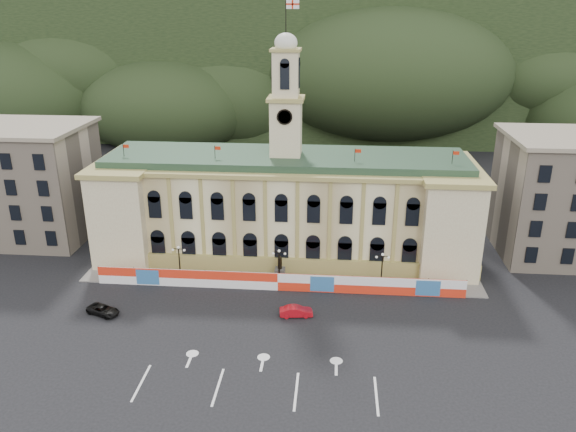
# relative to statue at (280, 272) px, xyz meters

# --- Properties ---
(ground) EXTENTS (260.00, 260.00, 0.00)m
(ground) POSITION_rel_statue_xyz_m (0.00, -18.00, -1.19)
(ground) COLOR black
(ground) RESTS_ON ground
(lane_markings) EXTENTS (26.00, 10.00, 0.02)m
(lane_markings) POSITION_rel_statue_xyz_m (0.00, -23.00, -1.18)
(lane_markings) COLOR white
(lane_markings) RESTS_ON ground
(hill_ridge) EXTENTS (230.00, 80.00, 64.00)m
(hill_ridge) POSITION_rel_statue_xyz_m (0.03, 103.99, 18.30)
(hill_ridge) COLOR black
(hill_ridge) RESTS_ON ground
(city_hall) EXTENTS (56.20, 17.60, 37.10)m
(city_hall) POSITION_rel_statue_xyz_m (0.00, 9.63, 6.66)
(city_hall) COLOR beige
(city_hall) RESTS_ON ground
(side_building_left) EXTENTS (21.00, 17.00, 18.60)m
(side_building_left) POSITION_rel_statue_xyz_m (-43.00, 12.93, 8.14)
(side_building_left) COLOR #B8A48E
(side_building_left) RESTS_ON ground
(side_building_right) EXTENTS (21.00, 17.00, 18.60)m
(side_building_right) POSITION_rel_statue_xyz_m (43.00, 12.93, 8.14)
(side_building_right) COLOR #B8A48E
(side_building_right) RESTS_ON ground
(hoarding_fence) EXTENTS (50.00, 0.44, 2.50)m
(hoarding_fence) POSITION_rel_statue_xyz_m (0.06, -2.93, 0.06)
(hoarding_fence) COLOR red
(hoarding_fence) RESTS_ON ground
(pavement) EXTENTS (56.00, 5.50, 0.16)m
(pavement) POSITION_rel_statue_xyz_m (0.00, -0.25, -1.11)
(pavement) COLOR slate
(pavement) RESTS_ON ground
(statue) EXTENTS (1.40, 1.40, 3.72)m
(statue) POSITION_rel_statue_xyz_m (0.00, 0.00, 0.00)
(statue) COLOR #595651
(statue) RESTS_ON ground
(lamp_left) EXTENTS (1.96, 0.44, 5.15)m
(lamp_left) POSITION_rel_statue_xyz_m (-14.00, -1.00, 1.89)
(lamp_left) COLOR black
(lamp_left) RESTS_ON ground
(lamp_center) EXTENTS (1.96, 0.44, 5.15)m
(lamp_center) POSITION_rel_statue_xyz_m (0.00, -1.00, 1.89)
(lamp_center) COLOR black
(lamp_center) RESTS_ON ground
(lamp_right) EXTENTS (1.96, 0.44, 5.15)m
(lamp_right) POSITION_rel_statue_xyz_m (14.00, -1.00, 1.89)
(lamp_right) COLOR black
(lamp_right) RESTS_ON ground
(red_sedan) EXTENTS (2.57, 4.52, 1.36)m
(red_sedan) POSITION_rel_statue_xyz_m (2.97, -9.54, -0.51)
(red_sedan) COLOR #B20C16
(red_sedan) RESTS_ON ground
(black_suv) EXTENTS (4.88, 5.64, 1.20)m
(black_suv) POSITION_rel_statue_xyz_m (-21.16, -11.14, -0.59)
(black_suv) COLOR black
(black_suv) RESTS_ON ground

